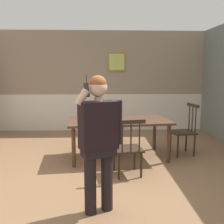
# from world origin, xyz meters

# --- Properties ---
(ground_plane) EXTENTS (8.27, 8.27, 0.00)m
(ground_plane) POSITION_xyz_m (0.00, 0.00, 0.00)
(ground_plane) COLOR #846042
(room_back_partition) EXTENTS (5.96, 0.17, 2.80)m
(room_back_partition) POSITION_xyz_m (0.00, 3.76, 1.35)
(room_back_partition) COLOR gray
(room_back_partition) RESTS_ON ground_plane
(dining_table) EXTENTS (2.03, 1.25, 0.76)m
(dining_table) POSITION_xyz_m (0.34, 1.21, 0.68)
(dining_table) COLOR #4C3323
(dining_table) RESTS_ON ground_plane
(chair_near_window) EXTENTS (0.50, 0.50, 1.03)m
(chair_near_window) POSITION_xyz_m (1.69, 1.35, 0.49)
(chair_near_window) COLOR #2D2319
(chair_near_window) RESTS_ON ground_plane
(chair_by_doorway) EXTENTS (0.51, 0.51, 0.97)m
(chair_by_doorway) POSITION_xyz_m (0.25, 2.13, 0.47)
(chair_by_doorway) COLOR #513823
(chair_by_doorway) RESTS_ON ground_plane
(chair_at_table_head) EXTENTS (0.52, 0.52, 0.94)m
(chair_at_table_head) POSITION_xyz_m (0.44, 0.30, 0.46)
(chair_at_table_head) COLOR #2D2319
(chair_at_table_head) RESTS_ON ground_plane
(person_figure) EXTENTS (0.54, 0.38, 1.63)m
(person_figure) POSITION_xyz_m (-0.02, -0.81, 0.93)
(person_figure) COLOR black
(person_figure) RESTS_ON ground_plane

